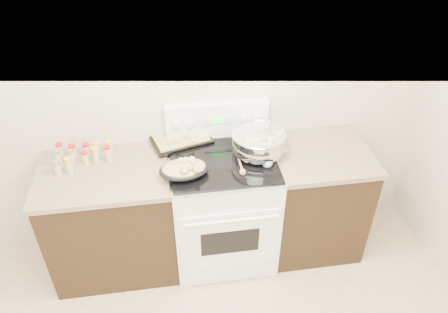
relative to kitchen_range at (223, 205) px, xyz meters
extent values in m
cube|color=beige|center=(-0.35, 0.35, 0.86)|extent=(4.00, 0.05, 2.70)
cube|color=black|center=(-0.83, 0.01, -0.05)|extent=(0.90, 0.64, 0.88)
cube|color=brown|center=(-0.83, 0.01, 0.41)|extent=(0.93, 0.67, 0.04)
cube|color=black|center=(0.73, 0.01, -0.05)|extent=(0.70, 0.64, 0.88)
cube|color=brown|center=(0.73, 0.01, 0.41)|extent=(0.73, 0.67, 0.04)
cube|color=white|center=(0.00, 0.00, -0.03)|extent=(0.76, 0.66, 0.92)
cube|color=white|center=(0.00, -0.34, -0.04)|extent=(0.70, 0.01, 0.55)
cube|color=black|center=(0.00, -0.35, -0.04)|extent=(0.42, 0.01, 0.22)
cylinder|color=white|center=(0.00, -0.38, 0.21)|extent=(0.65, 0.02, 0.02)
cube|color=white|center=(0.00, -0.34, -0.41)|extent=(0.70, 0.01, 0.14)
cube|color=silver|center=(0.00, 0.00, 0.44)|extent=(0.78, 0.68, 0.01)
cube|color=black|center=(0.00, 0.00, 0.45)|extent=(0.74, 0.64, 0.01)
cube|color=white|center=(0.00, 0.29, 0.59)|extent=(0.76, 0.07, 0.28)
cylinder|color=white|center=(-0.30, 0.24, 0.61)|extent=(0.06, 0.02, 0.06)
cylinder|color=white|center=(-0.20, 0.24, 0.61)|extent=(0.06, 0.02, 0.06)
cylinder|color=white|center=(0.20, 0.24, 0.61)|extent=(0.06, 0.02, 0.06)
cylinder|color=white|center=(0.30, 0.24, 0.61)|extent=(0.06, 0.02, 0.06)
cube|color=#19E533|center=(0.00, 0.25, 0.61)|extent=(0.09, 0.00, 0.04)
cube|color=silver|center=(-0.08, 0.25, 0.61)|extent=(0.05, 0.00, 0.05)
cube|color=silver|center=(0.08, 0.25, 0.61)|extent=(0.05, 0.00, 0.05)
ellipsoid|color=silver|center=(0.26, 0.02, 0.53)|extent=(0.47, 0.47, 0.23)
cylinder|color=silver|center=(0.26, 0.02, 0.46)|extent=(0.21, 0.21, 0.01)
torus|color=silver|center=(0.26, 0.02, 0.62)|extent=(0.39, 0.39, 0.02)
cylinder|color=silver|center=(0.26, 0.02, 0.55)|extent=(0.36, 0.36, 0.13)
cylinder|color=brown|center=(0.26, 0.02, 0.61)|extent=(0.34, 0.34, 0.00)
cube|color=beige|center=(0.17, -0.02, 0.61)|extent=(0.03, 0.03, 0.03)
cube|color=beige|center=(0.30, -0.11, 0.61)|extent=(0.04, 0.04, 0.03)
cube|color=beige|center=(0.27, -0.10, 0.61)|extent=(0.03, 0.03, 0.02)
cube|color=beige|center=(0.33, 0.02, 0.61)|extent=(0.04, 0.04, 0.03)
cube|color=beige|center=(0.40, 0.00, 0.61)|extent=(0.05, 0.05, 0.03)
cube|color=beige|center=(0.25, 0.15, 0.61)|extent=(0.03, 0.03, 0.03)
cube|color=beige|center=(0.22, 0.11, 0.61)|extent=(0.04, 0.04, 0.03)
cube|color=beige|center=(0.22, 0.03, 0.61)|extent=(0.05, 0.05, 0.03)
cube|color=beige|center=(0.33, -0.05, 0.61)|extent=(0.04, 0.04, 0.03)
cube|color=beige|center=(0.29, -0.02, 0.61)|extent=(0.04, 0.04, 0.02)
cube|color=beige|center=(0.32, -0.06, 0.61)|extent=(0.05, 0.05, 0.03)
cube|color=beige|center=(0.22, -0.02, 0.61)|extent=(0.04, 0.04, 0.03)
cube|color=beige|center=(0.16, -0.08, 0.61)|extent=(0.04, 0.04, 0.02)
cube|color=beige|center=(0.37, 0.02, 0.61)|extent=(0.03, 0.03, 0.02)
cube|color=beige|center=(0.28, 0.13, 0.61)|extent=(0.03, 0.03, 0.02)
ellipsoid|color=black|center=(-0.28, -0.14, 0.49)|extent=(0.35, 0.26, 0.08)
ellipsoid|color=tan|center=(-0.28, -0.14, 0.51)|extent=(0.32, 0.24, 0.06)
sphere|color=tan|center=(-0.22, -0.14, 0.54)|extent=(0.04, 0.04, 0.04)
sphere|color=tan|center=(-0.24, -0.19, 0.54)|extent=(0.04, 0.04, 0.04)
sphere|color=tan|center=(-0.23, -0.10, 0.54)|extent=(0.05, 0.05, 0.05)
sphere|color=tan|center=(-0.28, -0.21, 0.54)|extent=(0.06, 0.06, 0.06)
sphere|color=tan|center=(-0.21, -0.21, 0.54)|extent=(0.04, 0.04, 0.04)
sphere|color=tan|center=(-0.25, -0.18, 0.54)|extent=(0.04, 0.04, 0.04)
sphere|color=tan|center=(-0.30, -0.10, 0.54)|extent=(0.05, 0.05, 0.05)
sphere|color=tan|center=(-0.26, -0.10, 0.54)|extent=(0.05, 0.05, 0.05)
cube|color=black|center=(-0.28, 0.28, 0.46)|extent=(0.49, 0.40, 0.02)
cube|color=tan|center=(-0.28, 0.28, 0.48)|extent=(0.44, 0.35, 0.02)
sphere|color=tan|center=(-0.36, 0.29, 0.49)|extent=(0.04, 0.04, 0.04)
sphere|color=tan|center=(-0.31, 0.21, 0.49)|extent=(0.04, 0.04, 0.04)
sphere|color=tan|center=(-0.37, 0.20, 0.49)|extent=(0.04, 0.04, 0.04)
sphere|color=tan|center=(-0.23, 0.25, 0.49)|extent=(0.04, 0.04, 0.04)
sphere|color=tan|center=(-0.42, 0.22, 0.49)|extent=(0.03, 0.03, 0.03)
sphere|color=tan|center=(-0.12, 0.36, 0.49)|extent=(0.04, 0.04, 0.04)
sphere|color=tan|center=(-0.16, 0.26, 0.49)|extent=(0.04, 0.04, 0.04)
sphere|color=tan|center=(-0.35, 0.33, 0.49)|extent=(0.03, 0.03, 0.03)
sphere|color=tan|center=(-0.20, 0.19, 0.49)|extent=(0.04, 0.04, 0.04)
sphere|color=tan|center=(-0.26, 0.31, 0.49)|extent=(0.04, 0.04, 0.04)
cylinder|color=tan|center=(0.11, -0.08, 0.46)|extent=(0.02, 0.26, 0.01)
sphere|color=tan|center=(0.11, -0.19, 0.47)|extent=(0.04, 0.04, 0.04)
sphere|color=#96C7E0|center=(0.29, -0.13, 0.48)|extent=(0.07, 0.07, 0.07)
cylinder|color=#96C7E0|center=(0.38, -0.07, 0.50)|extent=(0.19, 0.15, 0.06)
cylinder|color=#BFB28C|center=(-1.13, 0.20, 0.49)|extent=(0.04, 0.04, 0.11)
cylinder|color=#B21414|center=(-1.13, 0.20, 0.55)|extent=(0.04, 0.04, 0.02)
cylinder|color=#BFB28C|center=(-1.05, 0.20, 0.48)|extent=(0.05, 0.05, 0.09)
cylinder|color=#B21414|center=(-1.05, 0.20, 0.53)|extent=(0.05, 0.05, 0.02)
cylinder|color=#BFB28C|center=(-0.95, 0.20, 0.48)|extent=(0.05, 0.05, 0.09)
cylinder|color=#B21414|center=(-0.95, 0.20, 0.53)|extent=(0.05, 0.05, 0.02)
cylinder|color=#BFB28C|center=(-0.88, 0.20, 0.48)|extent=(0.05, 0.05, 0.10)
cylinder|color=gold|center=(-0.88, 0.20, 0.54)|extent=(0.05, 0.05, 0.02)
cylinder|color=#BFB28C|center=(-0.79, 0.20, 0.48)|extent=(0.05, 0.05, 0.10)
cylinder|color=gold|center=(-0.79, 0.20, 0.54)|extent=(0.05, 0.05, 0.02)
cylinder|color=#BFB28C|center=(-1.13, 0.11, 0.49)|extent=(0.04, 0.04, 0.11)
cylinder|color=#B2B2B7|center=(-1.13, 0.11, 0.55)|extent=(0.05, 0.05, 0.02)
cylinder|color=#BFB28C|center=(-1.05, 0.12, 0.48)|extent=(0.04, 0.04, 0.10)
cylinder|color=#B2B2B7|center=(-1.05, 0.12, 0.54)|extent=(0.04, 0.04, 0.02)
cylinder|color=#BFB28C|center=(-0.95, 0.11, 0.47)|extent=(0.04, 0.04, 0.09)
cylinder|color=#B21414|center=(-0.95, 0.11, 0.53)|extent=(0.04, 0.04, 0.02)
cylinder|color=#BFB28C|center=(-0.88, 0.11, 0.49)|extent=(0.04, 0.04, 0.11)
cylinder|color=gold|center=(-0.88, 0.11, 0.55)|extent=(0.04, 0.04, 0.02)
cylinder|color=#BFB28C|center=(-0.79, 0.11, 0.49)|extent=(0.04, 0.04, 0.11)
cylinder|color=#B21414|center=(-0.79, 0.11, 0.55)|extent=(0.04, 0.04, 0.02)
cylinder|color=#BFB28C|center=(-1.13, 0.03, 0.47)|extent=(0.05, 0.05, 0.09)
cylinder|color=#B2B2B7|center=(-1.13, 0.03, 0.52)|extent=(0.05, 0.05, 0.02)
cylinder|color=#BFB28C|center=(-1.05, 0.02, 0.48)|extent=(0.04, 0.04, 0.11)
cylinder|color=gold|center=(-1.05, 0.02, 0.55)|extent=(0.05, 0.05, 0.02)
camera|label=1|loc=(-0.36, -2.43, 2.31)|focal=35.00mm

